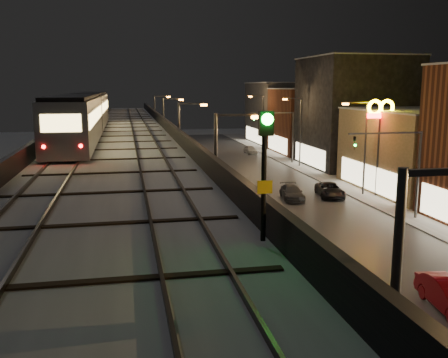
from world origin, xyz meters
TOP-DOWN VIEW (x-y plane):
  - road_surface at (7.50, 35.00)m, footprint 17.00×120.00m
  - sidewalk_right at (17.50, 35.00)m, footprint 4.00×120.00m
  - under_viaduct_pavement at (-6.00, 35.00)m, footprint 11.00×120.00m
  - elevated_viaduct at (-6.00, 31.84)m, footprint 9.00×100.00m
  - viaduct_trackbed at (-6.01, 31.97)m, footprint 8.40×100.00m
  - viaduct_parapet_streetside at (-1.65, 32.00)m, footprint 0.30×100.00m
  - viaduct_parapet_far at (-10.35, 32.00)m, footprint 0.30×100.00m
  - building_c at (23.99, 32.00)m, footprint 12.20×15.20m
  - building_d at (23.99, 48.00)m, footprint 12.20×13.20m
  - building_e at (23.99, 62.00)m, footprint 12.20×12.20m
  - building_f at (23.99, 76.00)m, footprint 12.20×16.20m
  - streetlight_left_1 at (-0.43, 13.00)m, footprint 2.57×0.28m
  - streetlight_left_2 at (-0.43, 31.00)m, footprint 2.57×0.28m
  - streetlight_right_2 at (16.73, 31.00)m, footprint 2.56×0.28m
  - streetlight_left_3 at (-0.43, 49.00)m, footprint 2.57×0.28m
  - streetlight_right_3 at (16.73, 49.00)m, footprint 2.56×0.28m
  - streetlight_left_4 at (-0.43, 67.00)m, footprint 2.57×0.28m
  - streetlight_right_4 at (16.73, 67.00)m, footprint 2.56×0.28m
  - traffic_light_rig_a at (15.84, 22.00)m, footprint 6.10×0.34m
  - traffic_light_rig_b at (15.84, 52.00)m, footprint 6.10×0.34m
  - subway_train at (-8.50, 29.78)m, footprint 2.69×32.58m
  - rail_signal at (-2.10, -1.32)m, footprint 0.37×0.44m
  - car_taxi at (2.40, 3.66)m, footprint 2.51×4.17m
  - car_near_white at (5.28, 8.68)m, footprint 1.50×4.24m
  - car_mid_silver at (0.80, 36.49)m, footprint 4.07×6.00m
  - car_mid_dark at (4.52, 49.03)m, footprint 3.58×5.38m
  - car_far_white at (3.02, 54.00)m, footprint 2.51×3.99m
  - car_onc_dark at (13.53, 30.82)m, footprint 3.00×5.07m
  - car_onc_white at (9.61, 30.44)m, footprint 2.38×4.65m
  - car_onc_red at (13.71, 62.38)m, footprint 1.63×3.76m
  - sign_mcdonalds at (18.00, 30.28)m, footprint 2.73×0.37m

SIDE VIEW (x-z plane):
  - road_surface at x=7.50m, z-range 0.00..0.06m
  - under_viaduct_pavement at x=-6.00m, z-range 0.00..0.06m
  - sidewalk_right at x=17.50m, z-range 0.00..0.14m
  - car_onc_red at x=13.71m, z-range 0.00..1.27m
  - car_far_white at x=3.02m, z-range 0.00..1.27m
  - car_onc_white at x=9.61m, z-range 0.00..1.29m
  - car_onc_dark at x=13.53m, z-range 0.00..1.32m
  - car_taxi at x=2.40m, z-range 0.00..1.33m
  - car_near_white at x=5.28m, z-range 0.00..1.39m
  - car_mid_dark at x=4.52m, z-range 0.00..1.45m
  - car_mid_silver at x=0.80m, z-range 0.00..1.53m
  - building_c at x=23.99m, z-range 0.00..8.16m
  - traffic_light_rig_a at x=15.84m, z-range 1.00..8.00m
  - traffic_light_rig_b at x=15.84m, z-range 1.00..8.00m
  - building_e at x=23.99m, z-range 0.00..10.16m
  - streetlight_left_1 at x=-0.43m, z-range 0.74..9.74m
  - streetlight_left_2 at x=-0.43m, z-range 0.74..9.74m
  - streetlight_right_2 at x=16.73m, z-range 0.74..9.74m
  - streetlight_left_3 at x=-0.43m, z-range 0.74..9.74m
  - streetlight_right_3 at x=16.73m, z-range 0.74..9.74m
  - streetlight_left_4 at x=-0.43m, z-range 0.74..9.74m
  - streetlight_right_4 at x=16.73m, z-range 0.74..9.74m
  - building_f at x=23.99m, z-range 0.00..11.16m
  - elevated_viaduct at x=-6.00m, z-range 2.47..8.77m
  - viaduct_trackbed at x=-6.01m, z-range 6.23..6.55m
  - viaduct_parapet_streetside at x=-1.65m, z-range 6.30..7.40m
  - viaduct_parapet_far at x=-10.35m, z-range 6.30..7.40m
  - building_d at x=23.99m, z-range 0.00..14.16m
  - sign_mcdonalds at x=18.00m, z-range 2.77..11.99m
  - subway_train at x=-8.50m, z-range 6.61..9.81m
  - rail_signal at x=-2.10m, z-range 7.29..10.47m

